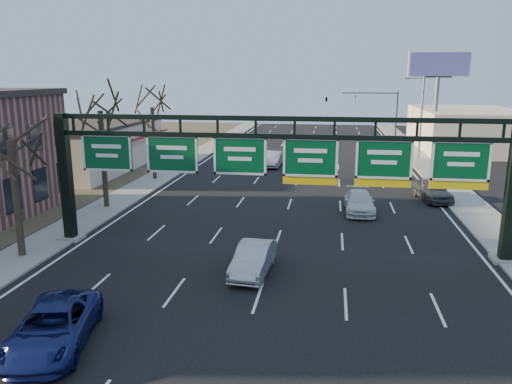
% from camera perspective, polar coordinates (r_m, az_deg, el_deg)
% --- Properties ---
extents(ground, '(160.00, 160.00, 0.00)m').
position_cam_1_polar(ground, '(19.83, -0.65, -14.40)').
color(ground, black).
rests_on(ground, ground).
extents(sidewalk_left, '(3.00, 120.00, 0.12)m').
position_cam_1_polar(sidewalk_left, '(41.51, -13.79, 0.09)').
color(sidewalk_left, gray).
rests_on(sidewalk_left, ground).
extents(sidewalk_right, '(3.00, 120.00, 0.12)m').
position_cam_1_polar(sidewalk_right, '(39.72, 22.85, -1.16)').
color(sidewalk_right, gray).
rests_on(sidewalk_right, ground).
extents(lane_markings, '(21.60, 120.00, 0.01)m').
position_cam_1_polar(lane_markings, '(38.56, 4.11, -0.62)').
color(lane_markings, white).
rests_on(lane_markings, ground).
extents(sign_gantry, '(24.60, 1.20, 7.20)m').
position_cam_1_polar(sign_gantry, '(25.89, 2.51, 3.04)').
color(sign_gantry, black).
rests_on(sign_gantry, ground).
extents(cream_strip, '(10.90, 18.40, 4.70)m').
position_cam_1_polar(cream_strip, '(52.78, -19.02, 5.03)').
color(cream_strip, '#BCB19C').
rests_on(cream_strip, ground).
extents(building_right_distant, '(12.00, 20.00, 5.00)m').
position_cam_1_polar(building_right_distant, '(69.82, 22.93, 6.65)').
color(building_right_distant, '#BCB19C').
rests_on(building_right_distant, ground).
extents(tree_gantry, '(3.60, 3.60, 8.48)m').
position_cam_1_polar(tree_gantry, '(27.36, -26.56, 7.47)').
color(tree_gantry, black).
rests_on(tree_gantry, sidewalk_left).
extents(tree_mid, '(3.60, 3.60, 9.24)m').
position_cam_1_polar(tree_mid, '(35.96, -17.51, 10.46)').
color(tree_mid, black).
rests_on(tree_mid, sidewalk_left).
extents(tree_far, '(3.60, 3.60, 8.86)m').
position_cam_1_polar(tree_far, '(45.18, -11.89, 10.75)').
color(tree_far, black).
rests_on(tree_far, sidewalk_left).
extents(streetlight_far, '(2.15, 0.22, 9.00)m').
position_cam_1_polar(streetlight_far, '(58.30, 18.27, 8.49)').
color(streetlight_far, slate).
rests_on(streetlight_far, sidewalk_right).
extents(billboard_right, '(7.00, 0.50, 12.00)m').
position_cam_1_polar(billboard_right, '(63.51, 20.10, 12.29)').
color(billboard_right, slate).
rests_on(billboard_right, ground).
extents(traffic_signal_mast, '(10.16, 0.54, 7.00)m').
position_cam_1_polar(traffic_signal_mast, '(72.50, 10.99, 10.02)').
color(traffic_signal_mast, black).
rests_on(traffic_signal_mast, ground).
extents(car_blue_suv, '(3.47, 5.61, 1.45)m').
position_cam_1_polar(car_blue_suv, '(19.15, -22.19, -14.08)').
color(car_blue_suv, navy).
rests_on(car_blue_suv, ground).
extents(car_silver_sedan, '(1.81, 4.40, 1.42)m').
position_cam_1_polar(car_silver_sedan, '(23.83, -0.29, -7.65)').
color(car_silver_sedan, '#A5A5AA').
rests_on(car_silver_sedan, ground).
extents(car_white_wagon, '(2.04, 4.84, 1.40)m').
position_cam_1_polar(car_white_wagon, '(35.01, 11.74, -1.13)').
color(car_white_wagon, silver).
rests_on(car_white_wagon, ground).
extents(car_grey_far, '(2.76, 4.93, 1.59)m').
position_cam_1_polar(car_grey_far, '(39.72, 19.49, 0.21)').
color(car_grey_far, '#3B3D40').
rests_on(car_grey_far, ground).
extents(car_silver_distant, '(1.80, 4.73, 1.54)m').
position_cam_1_polar(car_silver_distant, '(51.59, 1.97, 3.78)').
color(car_silver_distant, '#9F9FA3').
rests_on(car_silver_distant, ground).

